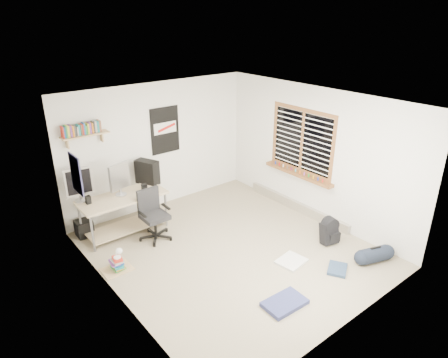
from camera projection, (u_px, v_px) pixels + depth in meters
floor at (231, 250)px, 6.72m from camera, size 4.00×4.50×0.01m
ceiling at (233, 102)px, 5.74m from camera, size 4.00×4.50×0.01m
back_wall at (159, 146)px, 7.85m from camera, size 4.00×0.01×2.50m
left_wall at (111, 221)px, 5.08m from camera, size 0.01×4.50×2.50m
right_wall at (315, 155)px, 7.39m from camera, size 0.01×4.50×2.50m
desk at (124, 214)px, 7.12m from camera, size 1.56×0.78×0.69m
monitor_left at (79, 189)px, 6.73m from camera, size 0.45×0.17×0.48m
monitor_right at (120, 184)px, 6.96m from camera, size 0.44×0.24×0.47m
pc_tower at (147, 172)px, 7.48m from camera, size 0.36×0.48×0.46m
keyboard at (123, 195)px, 7.05m from camera, size 0.38×0.15×0.02m
speaker_left at (88, 200)px, 6.71m from camera, size 0.08×0.08×0.16m
speaker_right at (144, 189)px, 7.12m from camera, size 0.11×0.11×0.18m
office_chair at (154, 214)px, 6.87m from camera, size 0.59×0.59×0.90m
wall_shelf at (85, 135)px, 6.73m from camera, size 0.80×0.22×0.24m
poster_back_wall at (165, 130)px, 7.80m from camera, size 0.62×0.03×0.92m
poster_left_wall at (76, 174)px, 5.85m from camera, size 0.02×0.42×0.60m
window at (301, 141)px, 7.49m from camera, size 0.10×1.50×1.26m
baseboard_heater at (297, 206)px, 8.03m from camera, size 0.08×2.50×0.18m
backpack at (329, 233)px, 6.84m from camera, size 0.33×0.29×0.38m
duffel_bag at (375, 254)px, 6.35m from camera, size 0.31×0.31×0.49m
tshirt at (291, 261)px, 6.38m from camera, size 0.49×0.43×0.04m
jeans_a at (285, 303)px, 5.45m from camera, size 0.61×0.40×0.06m
jeans_b at (337, 269)px, 6.18m from camera, size 0.46×0.42×0.05m
book_stack at (116, 262)px, 6.14m from camera, size 0.50×0.45×0.28m
desk_lamp at (116, 249)px, 6.05m from camera, size 0.16×0.21×0.19m
subwoofer at (84, 228)px, 7.09m from camera, size 0.28×0.28×0.31m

